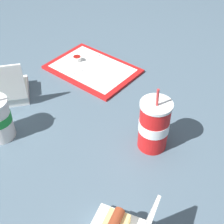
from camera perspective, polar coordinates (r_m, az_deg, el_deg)
name	(u,v)px	position (r m, az deg, el deg)	size (l,w,h in m)	color
ground_plane	(117,126)	(1.10, 0.92, -2.55)	(3.20, 3.20, 0.00)	#4C6070
food_tray	(93,69)	(1.37, -3.57, 7.84)	(0.42, 0.34, 0.01)	red
ketchup_cup	(77,59)	(1.41, -6.42, 9.66)	(0.04, 0.04, 0.02)	white
napkin_stack	(75,66)	(1.39, -6.78, 8.38)	(0.10, 0.10, 0.00)	white
plastic_fork	(88,54)	(1.46, -4.46, 10.50)	(0.11, 0.01, 0.01)	white
clamshell_sandwich_center	(0,89)	(1.27, -19.86, 3.98)	(0.23, 0.25, 0.19)	white
soda_cup_back	(154,125)	(0.98, 7.68, -2.39)	(0.10, 0.10, 0.24)	red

